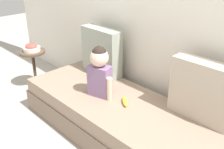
# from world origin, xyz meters

# --- Properties ---
(ground_plane) EXTENTS (12.00, 12.00, 0.00)m
(ground_plane) POSITION_xyz_m (0.00, 0.00, 0.00)
(ground_plane) COLOR #B2ADA3
(back_wall) EXTENTS (5.43, 0.10, 2.44)m
(back_wall) POSITION_xyz_m (0.00, 0.54, 1.22)
(back_wall) COLOR silver
(back_wall) RESTS_ON ground
(couch) EXTENTS (2.23, 0.81, 0.38)m
(couch) POSITION_xyz_m (0.00, 0.00, 0.19)
(couch) COLOR #826C5B
(couch) RESTS_ON ground
(throw_pillow_left) EXTENTS (0.50, 0.16, 0.53)m
(throw_pillow_left) POSITION_xyz_m (-0.61, 0.31, 0.65)
(throw_pillow_left) COLOR #99A393
(throw_pillow_left) RESTS_ON couch
(throw_pillow_right) EXTENTS (0.53, 0.16, 0.51)m
(throw_pillow_right) POSITION_xyz_m (0.61, 0.31, 0.64)
(throw_pillow_right) COLOR #C1B29E
(throw_pillow_right) RESTS_ON couch
(toddler) EXTENTS (0.32, 0.18, 0.50)m
(toddler) POSITION_xyz_m (-0.26, -0.04, 0.65)
(toddler) COLOR gray
(toddler) RESTS_ON couch
(banana) EXTENTS (0.16, 0.14, 0.04)m
(banana) POSITION_xyz_m (0.03, 0.02, 0.40)
(banana) COLOR yellow
(banana) RESTS_ON couch
(side_table) EXTENTS (0.33, 0.33, 0.51)m
(side_table) POSITION_xyz_m (-1.54, -0.06, 0.39)
(side_table) COLOR brown
(side_table) RESTS_ON ground
(fruit_bowl) EXTENTS (0.22, 0.22, 0.10)m
(fruit_bowl) POSITION_xyz_m (-1.54, -0.06, 0.55)
(fruit_bowl) COLOR silver
(fruit_bowl) RESTS_ON side_table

